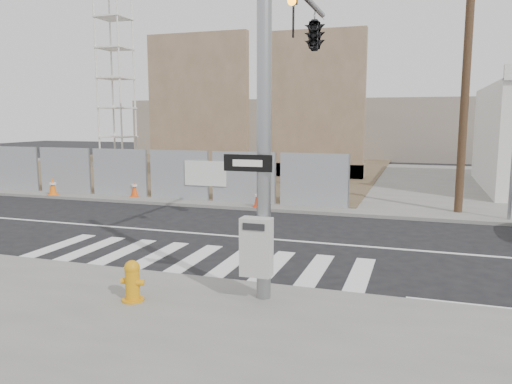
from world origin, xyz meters
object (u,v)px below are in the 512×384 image
(traffic_cone_b, at_px, (53,186))
(traffic_cone_d, at_px, (258,198))
(signal_pole, at_px, (301,56))
(crane_tower, at_px, (114,35))
(traffic_cone_c, at_px, (135,188))
(fire_hydrant, at_px, (132,281))

(traffic_cone_b, distance_m, traffic_cone_d, 9.31)
(signal_pole, bearing_deg, crane_tower, 132.57)
(crane_tower, xyz_separation_m, traffic_cone_c, (8.70, -11.99, -8.55))
(signal_pole, bearing_deg, fire_hydrant, -120.94)
(traffic_cone_d, bearing_deg, fire_hydrant, -85.10)
(crane_tower, bearing_deg, signal_pole, -47.43)
(fire_hydrant, height_order, traffic_cone_d, fire_hydrant)
(traffic_cone_c, relative_size, traffic_cone_d, 1.08)
(traffic_cone_b, xyz_separation_m, traffic_cone_c, (3.56, 0.79, -0.02))
(traffic_cone_d, bearing_deg, crane_tower, 138.50)
(traffic_cone_b, distance_m, traffic_cone_c, 3.65)
(traffic_cone_b, bearing_deg, traffic_cone_c, 12.55)
(crane_tower, relative_size, fire_hydrant, 23.98)
(traffic_cone_b, bearing_deg, signal_pole, -26.89)
(crane_tower, distance_m, traffic_cone_c, 17.10)
(fire_hydrant, bearing_deg, signal_pole, 37.33)
(traffic_cone_b, bearing_deg, fire_hydrant, -44.35)
(signal_pole, bearing_deg, traffic_cone_b, 153.11)
(traffic_cone_d, bearing_deg, traffic_cone_b, 180.00)
(signal_pole, relative_size, traffic_cone_b, 9.10)
(crane_tower, height_order, traffic_cone_d, crane_tower)
(fire_hydrant, relative_size, traffic_cone_b, 0.98)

